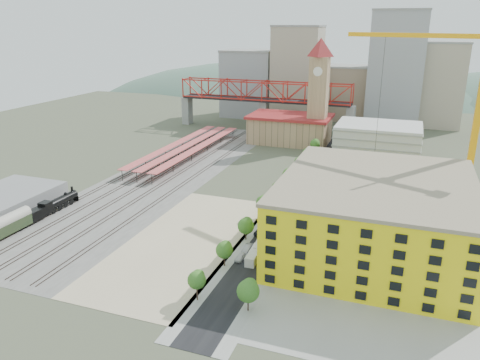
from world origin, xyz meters
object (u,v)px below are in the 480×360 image
(site_trailer_d, at_px, (280,218))
(site_trailer_a, at_px, (254,255))
(tower_crane, at_px, (467,91))
(car_0, at_px, (241,257))
(clock_tower, at_px, (319,83))
(construction_building, at_px, (375,216))
(locomotive, at_px, (54,205))
(site_trailer_b, at_px, (262,244))
(site_trailer_c, at_px, (280,218))
(coach, at_px, (1,228))

(site_trailer_d, bearing_deg, site_trailer_a, -79.25)
(tower_crane, bearing_deg, car_0, -135.86)
(clock_tower, bearing_deg, construction_building, -71.22)
(locomotive, relative_size, site_trailer_b, 2.34)
(site_trailer_d, relative_size, car_0, 2.26)
(locomotive, height_order, tower_crane, tower_crane)
(tower_crane, distance_m, site_trailer_d, 61.33)
(site_trailer_a, bearing_deg, locomotive, 170.28)
(clock_tower, bearing_deg, car_0, -87.53)
(tower_crane, relative_size, site_trailer_c, 6.23)
(car_0, bearing_deg, tower_crane, 50.53)
(site_trailer_b, bearing_deg, coach, -172.36)
(construction_building, bearing_deg, tower_crane, 58.16)
(coach, relative_size, site_trailer_a, 2.15)
(site_trailer_c, height_order, site_trailer_d, site_trailer_d)
(tower_crane, xyz_separation_m, site_trailer_a, (-45.16, -45.55, -35.38))
(site_trailer_a, bearing_deg, clock_tower, 91.23)
(site_trailer_a, relative_size, site_trailer_c, 0.91)
(site_trailer_c, distance_m, car_0, 25.09)
(locomotive, height_order, site_trailer_c, locomotive)
(coach, height_order, site_trailer_b, coach)
(clock_tower, height_order, tower_crane, tower_crane)
(locomotive, distance_m, coach, 19.65)
(car_0, bearing_deg, coach, -164.24)
(clock_tower, distance_m, car_0, 119.30)
(site_trailer_a, bearing_deg, site_trailer_c, 87.24)
(tower_crane, bearing_deg, site_trailer_d, -154.11)
(site_trailer_b, distance_m, car_0, 7.82)
(coach, height_order, site_trailer_a, coach)
(tower_crane, distance_m, site_trailer_c, 61.31)
(locomotive, bearing_deg, construction_building, 4.13)
(coach, distance_m, site_trailer_c, 74.87)
(site_trailer_a, distance_m, site_trailer_d, 23.63)
(clock_tower, relative_size, site_trailer_d, 5.35)
(tower_crane, relative_size, car_0, 13.76)
(clock_tower, relative_size, site_trailer_b, 5.43)
(tower_crane, distance_m, car_0, 76.07)
(tower_crane, height_order, site_trailer_d, tower_crane)
(locomotive, relative_size, coach, 1.20)
(site_trailer_b, bearing_deg, clock_tower, 86.93)
(construction_building, bearing_deg, site_trailer_b, -161.55)
(tower_crane, bearing_deg, site_trailer_a, -134.75)
(construction_building, xyz_separation_m, coach, (-92.00, -26.27, -6.29))
(tower_crane, bearing_deg, construction_building, -121.84)
(construction_building, relative_size, site_trailer_a, 5.83)
(site_trailer_a, xyz_separation_m, site_trailer_d, (0.00, 23.63, 0.14))
(coach, bearing_deg, site_trailer_c, 28.14)
(clock_tower, bearing_deg, coach, -114.67)
(tower_crane, bearing_deg, coach, -152.80)
(construction_building, relative_size, site_trailer_c, 5.32)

